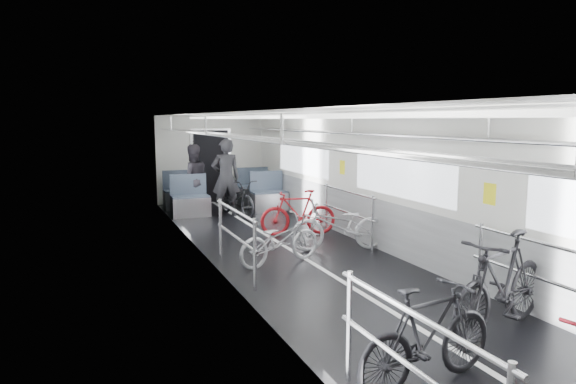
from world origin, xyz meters
name	(u,v)px	position (x,y,z in m)	size (l,w,h in m)	color
car_shell	(278,183)	(0.00, 1.78, 1.13)	(3.02, 14.01, 2.41)	black
bike_left_mid	(428,336)	(-0.70, -3.64, 0.46)	(0.43, 1.53, 0.92)	black
bike_left_far	(280,240)	(-0.50, 0.38, 0.40)	(0.53, 1.51, 0.79)	#ABABB0
bike_right_near	(501,284)	(0.73, -3.01, 0.55)	(0.52, 1.84, 1.10)	black
bike_right_mid	(340,225)	(0.79, 0.79, 0.45)	(0.60, 1.72, 0.90)	#A4A4A8
bike_right_far	(298,213)	(0.59, 2.18, 0.46)	(0.43, 1.52, 0.91)	#A2141A
bike_aisle	(237,198)	(0.03, 4.60, 0.45)	(0.60, 1.71, 0.90)	black
person_standing	(226,178)	(-0.20, 4.70, 0.93)	(0.68, 0.44, 1.86)	black
person_seated	(193,179)	(-0.84, 5.46, 0.85)	(0.82, 0.64, 1.70)	#28252B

